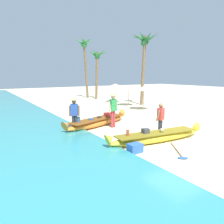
% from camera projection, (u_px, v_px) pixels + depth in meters
% --- Properties ---
extents(ground_plane, '(80.00, 80.00, 0.00)m').
position_uv_depth(ground_plane, '(178.00, 136.00, 9.84)').
color(ground_plane, beige).
extents(boat_yellow_foreground, '(4.80, 1.26, 0.70)m').
position_uv_depth(boat_yellow_foreground, '(156.00, 137.00, 8.97)').
color(boat_yellow_foreground, yellow).
rests_on(boat_yellow_foreground, ground).
extents(boat_orange_midground, '(4.62, 2.07, 0.74)m').
position_uv_depth(boat_orange_midground, '(97.00, 122.00, 11.70)').
color(boat_orange_midground, orange).
rests_on(boat_orange_midground, ground).
extents(person_vendor_hatted, '(0.56, 0.44, 1.86)m').
position_uv_depth(person_vendor_hatted, '(113.00, 108.00, 11.30)').
color(person_vendor_hatted, '#B2383D').
rests_on(person_vendor_hatted, ground).
extents(person_tourist_customer, '(0.58, 0.37, 1.56)m').
position_uv_depth(person_tourist_customer, '(161.00, 118.00, 9.69)').
color(person_tourist_customer, '#333842').
rests_on(person_tourist_customer, ground).
extents(person_vendor_assistant, '(0.58, 0.46, 1.72)m').
position_uv_depth(person_vendor_assistant, '(74.00, 112.00, 10.62)').
color(person_vendor_assistant, '#333842').
rests_on(person_vendor_assistant, ground).
extents(parasol_row_0, '(1.60, 1.60, 1.91)m').
position_uv_depth(parasol_row_0, '(144.00, 88.00, 16.91)').
color(parasol_row_0, '#8E6B47').
rests_on(parasol_row_0, ground).
extents(parasol_row_1, '(1.60, 1.60, 1.91)m').
position_uv_depth(parasol_row_1, '(129.00, 87.00, 19.17)').
color(parasol_row_1, '#8E6B47').
rests_on(parasol_row_1, ground).
extents(parasol_row_2, '(1.60, 1.60, 1.91)m').
position_uv_depth(parasol_row_2, '(115.00, 85.00, 21.60)').
color(parasol_row_2, '#8E6B47').
rests_on(parasol_row_2, ground).
extents(palm_tree_tall_inland, '(2.59, 2.65, 7.14)m').
position_uv_depth(palm_tree_tall_inland, '(85.00, 50.00, 24.97)').
color(palm_tree_tall_inland, brown).
rests_on(palm_tree_tall_inland, ground).
extents(palm_tree_leaning_seaward, '(2.81, 2.67, 6.63)m').
position_uv_depth(palm_tree_leaning_seaward, '(144.00, 46.00, 19.25)').
color(palm_tree_leaning_seaward, brown).
rests_on(palm_tree_leaning_seaward, ground).
extents(palm_tree_mid_cluster, '(2.59, 2.12, 5.68)m').
position_uv_depth(palm_tree_mid_cluster, '(97.00, 61.00, 24.17)').
color(palm_tree_mid_cluster, brown).
rests_on(palm_tree_mid_cluster, ground).
extents(cooler_box, '(0.52, 0.37, 0.33)m').
position_uv_depth(cooler_box, '(135.00, 148.00, 7.76)').
color(cooler_box, blue).
rests_on(cooler_box, ground).
extents(paddle, '(1.13, 1.51, 0.05)m').
position_uv_depth(paddle, '(179.00, 152.00, 7.72)').
color(paddle, '#8E6B47').
rests_on(paddle, ground).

